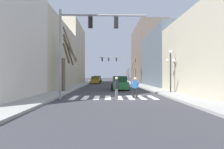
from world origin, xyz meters
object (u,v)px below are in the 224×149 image
(car_parked_left_mid, at_px, (95,80))
(street_tree_left_far, at_px, (129,75))
(car_parked_right_mid, at_px, (120,83))
(street_tree_left_mid, at_px, (135,72))
(traffic_signal_far, at_px, (116,63))
(pedestrian_crossing_street, at_px, (135,86))
(car_parked_right_near, at_px, (98,79))
(pedestrian_on_right_sidewalk, at_px, (117,86))
(street_lamp_right_corner, at_px, (171,62))
(traffic_signal_near, at_px, (84,35))
(street_tree_right_mid, at_px, (66,63))

(car_parked_left_mid, distance_m, street_tree_left_far, 14.02)
(car_parked_right_mid, bearing_deg, street_tree_left_mid, -17.28)
(traffic_signal_far, xyz_separation_m, pedestrian_crossing_street, (0.00, -30.37, -4.04))
(car_parked_right_near, xyz_separation_m, pedestrian_on_right_sidewalk, (3.35, -34.04, 0.19))
(street_lamp_right_corner, bearing_deg, car_parked_right_near, 106.52)
(traffic_signal_near, xyz_separation_m, car_parked_left_mid, (-0.91, 25.21, -4.13))
(car_parked_right_near, height_order, street_tree_right_mid, street_tree_right_mid)
(car_parked_right_near, bearing_deg, street_tree_left_far, -75.08)
(street_tree_right_mid, xyz_separation_m, street_tree_left_mid, (9.97, 15.45, -0.56))
(street_lamp_right_corner, bearing_deg, pedestrian_on_right_sidewalk, -144.27)
(car_parked_left_mid, distance_m, street_tree_left_mid, 9.23)
(car_parked_right_near, distance_m, street_tree_right_mid, 28.25)
(pedestrian_on_right_sidewalk, relative_size, street_tree_left_far, 0.44)
(street_tree_left_mid, bearing_deg, street_tree_right_mid, -122.82)
(street_tree_right_mid, bearing_deg, street_tree_left_mid, 57.18)
(street_lamp_right_corner, xyz_separation_m, pedestrian_crossing_street, (-4.06, -3.41, -2.12))
(traffic_signal_near, distance_m, street_tree_right_mid, 6.62)
(street_lamp_right_corner, relative_size, car_parked_right_mid, 0.90)
(car_parked_left_mid, xyz_separation_m, car_parked_right_near, (-0.01, 8.63, 0.04))
(traffic_signal_near, height_order, car_parked_left_mid, traffic_signal_near)
(street_lamp_right_corner, height_order, car_parked_right_mid, street_lamp_right_corner)
(traffic_signal_near, relative_size, traffic_signal_far, 1.00)
(street_lamp_right_corner, distance_m, car_parked_left_mid, 23.31)
(traffic_signal_near, height_order, pedestrian_on_right_sidewalk, traffic_signal_near)
(street_tree_right_mid, bearing_deg, pedestrian_on_right_sidewalk, -48.84)
(traffic_signal_near, distance_m, car_parked_right_near, 34.10)
(car_parked_left_mid, bearing_deg, street_tree_left_mid, -116.31)
(pedestrian_crossing_street, xyz_separation_m, pedestrian_on_right_sidewalk, (-1.50, -0.59, 0.02))
(car_parked_right_mid, distance_m, street_tree_left_mid, 13.34)
(pedestrian_on_right_sidewalk, height_order, street_tree_left_far, street_tree_left_far)
(car_parked_right_near, xyz_separation_m, street_tree_left_mid, (8.12, -12.64, 1.77))
(traffic_signal_near, distance_m, car_parked_left_mid, 25.56)
(street_lamp_right_corner, xyz_separation_m, car_parked_left_mid, (-8.90, 21.42, -2.33))
(car_parked_right_mid, xyz_separation_m, street_tree_left_mid, (3.93, 12.62, 1.78))
(traffic_signal_near, relative_size, pedestrian_crossing_street, 4.13)
(street_tree_left_far, bearing_deg, car_parked_right_mid, -99.30)
(pedestrian_crossing_street, xyz_separation_m, street_tree_right_mid, (-6.70, 5.36, 2.17))
(street_tree_right_mid, bearing_deg, car_parked_right_near, 86.23)
(street_lamp_right_corner, bearing_deg, street_tree_left_mid, 92.61)
(car_parked_right_mid, bearing_deg, traffic_signal_far, -1.69)
(traffic_signal_far, distance_m, street_tree_left_mid, 10.39)
(car_parked_right_mid, bearing_deg, pedestrian_on_right_sidewalk, 174.54)
(street_lamp_right_corner, distance_m, street_tree_left_far, 32.39)
(car_parked_right_mid, relative_size, street_tree_right_mid, 0.68)
(traffic_signal_near, relative_size, street_tree_left_mid, 1.20)
(car_parked_right_near, height_order, street_tree_left_mid, street_tree_left_mid)
(car_parked_left_mid, height_order, pedestrian_on_right_sidewalk, pedestrian_on_right_sidewalk)
(street_lamp_right_corner, bearing_deg, pedestrian_crossing_street, -139.97)
(pedestrian_on_right_sidewalk, height_order, street_tree_left_mid, street_tree_left_mid)
(traffic_signal_far, distance_m, car_parked_right_near, 7.12)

